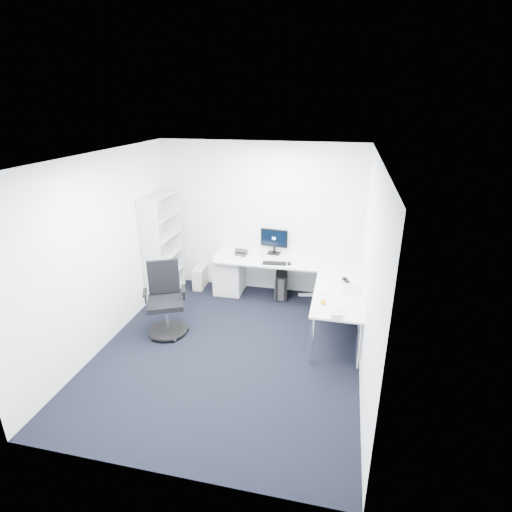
% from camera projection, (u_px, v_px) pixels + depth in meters
% --- Properties ---
extents(ground, '(4.20, 4.20, 0.00)m').
position_uv_depth(ground, '(230.00, 350.00, 5.70)').
color(ground, black).
extents(ceiling, '(4.20, 4.20, 0.00)m').
position_uv_depth(ceiling, '(224.00, 157.00, 4.72)').
color(ceiling, white).
extents(wall_back, '(3.60, 0.02, 2.70)m').
position_uv_depth(wall_back, '(261.00, 219.00, 7.12)').
color(wall_back, white).
rests_on(wall_back, ground).
extents(wall_front, '(3.60, 0.02, 2.70)m').
position_uv_depth(wall_front, '(155.00, 356.00, 3.30)').
color(wall_front, white).
rests_on(wall_front, ground).
extents(wall_left, '(0.02, 4.20, 2.70)m').
position_uv_depth(wall_left, '(104.00, 252.00, 5.58)').
color(wall_left, white).
rests_on(wall_left, ground).
extents(wall_right, '(0.02, 4.20, 2.70)m').
position_uv_depth(wall_right, '(369.00, 275.00, 4.84)').
color(wall_right, white).
rests_on(wall_right, ground).
extents(l_desk, '(2.52, 1.41, 0.74)m').
position_uv_depth(l_desk, '(284.00, 288.00, 6.73)').
color(l_desk, silver).
rests_on(l_desk, ground).
extents(drawer_pedestal, '(0.49, 0.61, 0.75)m').
position_uv_depth(drawer_pedestal, '(230.00, 272.00, 7.35)').
color(drawer_pedestal, silver).
rests_on(drawer_pedestal, ground).
extents(bookshelf, '(0.36, 0.93, 1.86)m').
position_uv_depth(bookshelf, '(163.00, 246.00, 7.01)').
color(bookshelf, silver).
rests_on(bookshelf, ground).
extents(task_chair, '(0.82, 0.82, 1.11)m').
position_uv_depth(task_chair, '(165.00, 301.00, 5.90)').
color(task_chair, black).
rests_on(task_chair, ground).
extents(black_pc_tower, '(0.27, 0.49, 0.45)m').
position_uv_depth(black_pc_tower, '(281.00, 284.00, 7.19)').
color(black_pc_tower, black).
rests_on(black_pc_tower, ground).
extents(beige_pc_tower, '(0.21, 0.42, 0.39)m').
position_uv_depth(beige_pc_tower, '(200.00, 277.00, 7.55)').
color(beige_pc_tower, '#BEB4A1').
rests_on(beige_pc_tower, ground).
extents(power_strip, '(0.32, 0.12, 0.04)m').
position_uv_depth(power_strip, '(307.00, 295.00, 7.27)').
color(power_strip, white).
rests_on(power_strip, ground).
extents(monitor, '(0.51, 0.20, 0.47)m').
position_uv_depth(monitor, '(274.00, 241.00, 7.13)').
color(monitor, black).
rests_on(monitor, l_desk).
extents(black_keyboard, '(0.41, 0.18, 0.02)m').
position_uv_depth(black_keyboard, '(274.00, 263.00, 6.76)').
color(black_keyboard, black).
rests_on(black_keyboard, l_desk).
extents(mouse, '(0.08, 0.10, 0.03)m').
position_uv_depth(mouse, '(289.00, 263.00, 6.74)').
color(mouse, black).
rests_on(mouse, l_desk).
extents(desk_phone, '(0.20, 0.20, 0.14)m').
position_uv_depth(desk_phone, '(241.00, 251.00, 7.13)').
color(desk_phone, '#29282B').
rests_on(desk_phone, l_desk).
extents(laptop, '(0.43, 0.42, 0.26)m').
position_uv_depth(laptop, '(353.00, 282.00, 5.79)').
color(laptop, white).
rests_on(laptop, l_desk).
extents(white_keyboard, '(0.17, 0.44, 0.01)m').
position_uv_depth(white_keyboard, '(327.00, 288.00, 5.87)').
color(white_keyboard, white).
rests_on(white_keyboard, l_desk).
extents(headphones, '(0.17, 0.21, 0.05)m').
position_uv_depth(headphones, '(346.00, 280.00, 6.11)').
color(headphones, black).
rests_on(headphones, l_desk).
extents(orange_fruit, '(0.07, 0.07, 0.07)m').
position_uv_depth(orange_fruit, '(323.00, 302.00, 5.41)').
color(orange_fruit, orange).
rests_on(orange_fruit, l_desk).
extents(tissue_box, '(0.17, 0.27, 0.09)m').
position_uv_depth(tissue_box, '(335.00, 313.00, 5.11)').
color(tissue_box, white).
rests_on(tissue_box, l_desk).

